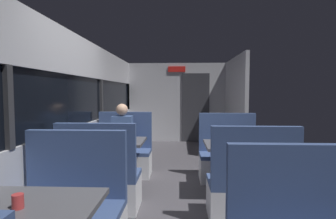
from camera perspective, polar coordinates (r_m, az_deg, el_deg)
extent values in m
cube|color=#423F44|center=(3.98, 1.15, -17.93)|extent=(3.30, 9.20, 0.02)
cube|color=#B2B2B7|center=(4.12, -19.78, -10.30)|extent=(0.08, 8.40, 0.95)
cube|color=#B2B2B7|center=(4.04, -20.27, 11.21)|extent=(0.08, 8.40, 0.60)
cube|color=black|center=(4.01, -20.19, 1.59)|extent=(0.03, 8.40, 0.75)
cube|color=#2D2D30|center=(2.75, -30.87, 0.40)|extent=(0.06, 0.08, 0.75)
cube|color=#2D2D30|center=(5.32, -14.07, 2.19)|extent=(0.06, 0.08, 0.75)
cube|color=#2D2D30|center=(8.04, -8.39, 2.76)|extent=(0.06, 0.08, 0.75)
cube|color=#B2B2B7|center=(7.90, 1.86, 1.51)|extent=(2.90, 0.08, 2.30)
cube|color=#333338|center=(7.87, 5.86, 0.39)|extent=(0.80, 0.04, 2.00)
cube|color=red|center=(7.87, 1.87, 8.57)|extent=(0.50, 0.03, 0.16)
cube|color=#B2B2B7|center=(6.84, 13.99, 1.05)|extent=(0.08, 2.40, 2.30)
cube|color=#4C4C51|center=(2.02, -28.21, -18.19)|extent=(0.90, 0.70, 0.04)
cube|color=#384C7A|center=(2.68, -20.36, -19.34)|extent=(0.95, 0.50, 0.06)
cube|color=#384C7A|center=(2.75, -18.81, -10.88)|extent=(0.95, 0.08, 0.65)
cylinder|color=#9E9EA3|center=(4.18, -11.39, -11.71)|extent=(0.10, 0.10, 0.70)
cube|color=#4C4C51|center=(4.10, -11.46, -6.72)|extent=(0.90, 0.70, 0.04)
cube|color=silver|center=(3.62, -13.96, -16.79)|extent=(0.95, 0.50, 0.39)
cube|color=#384C7A|center=(3.55, -14.02, -13.39)|extent=(0.95, 0.50, 0.06)
cube|color=#384C7A|center=(3.27, -15.18, -8.48)|extent=(0.95, 0.08, 0.65)
cube|color=silver|center=(4.84, -9.46, -11.44)|extent=(0.95, 0.50, 0.39)
cube|color=#384C7A|center=(4.79, -9.49, -8.84)|extent=(0.95, 0.50, 0.06)
cube|color=#384C7A|center=(4.93, -9.03, -4.28)|extent=(0.95, 0.08, 0.65)
cube|color=#384C7A|center=(2.16, 25.37, -15.15)|extent=(0.95, 0.08, 0.65)
cylinder|color=#9E9EA3|center=(3.96, 14.56, -12.65)|extent=(0.10, 0.10, 0.70)
cube|color=#4C4C51|center=(3.87, 14.65, -7.39)|extent=(0.90, 0.70, 0.04)
cube|color=silver|center=(3.40, 16.96, -18.25)|extent=(0.95, 0.50, 0.39)
cube|color=#384C7A|center=(3.33, 17.04, -14.65)|extent=(0.95, 0.50, 0.06)
cube|color=#384C7A|center=(3.03, 18.18, -9.49)|extent=(0.95, 0.08, 0.65)
cube|color=silver|center=(4.62, 12.78, -12.22)|extent=(0.95, 0.50, 0.39)
cube|color=#384C7A|center=(4.57, 12.82, -9.50)|extent=(0.95, 0.50, 0.06)
cube|color=#384C7A|center=(4.70, 12.42, -4.71)|extent=(0.95, 0.08, 0.65)
cube|color=#26262D|center=(4.84, -9.47, -11.09)|extent=(0.30, 0.36, 0.45)
cube|color=#3F598C|center=(4.68, -9.66, -5.02)|extent=(0.34, 0.22, 0.60)
sphere|color=tan|center=(4.62, -9.77, -0.03)|extent=(0.20, 0.20, 0.20)
cylinder|color=#3F598C|center=(4.55, -12.62, -5.06)|extent=(0.07, 0.28, 0.07)
cylinder|color=#3F598C|center=(4.46, -7.63, -5.17)|extent=(0.07, 0.28, 0.07)
cylinder|color=#B23333|center=(1.98, -29.30, -16.68)|extent=(0.07, 0.07, 0.09)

